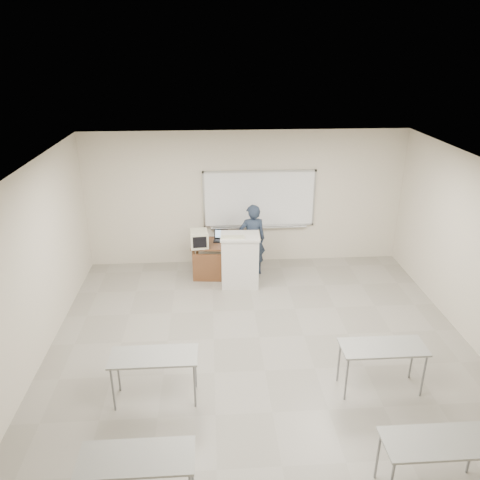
{
  "coord_description": "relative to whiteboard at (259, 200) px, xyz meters",
  "views": [
    {
      "loc": [
        -0.77,
        -5.83,
        4.64
      ],
      "look_at": [
        -0.24,
        2.2,
        1.27
      ],
      "focal_mm": 35.0,
      "sensor_mm": 36.0,
      "label": 1
    }
  ],
  "objects": [
    {
      "name": "student_desks",
      "position": [
        -0.3,
        -5.32,
        -0.81
      ],
      "size": [
        4.4,
        2.2,
        0.73
      ],
      "color": "gray",
      "rests_on": "floor"
    },
    {
      "name": "podium",
      "position": [
        -0.5,
        -1.13,
        -0.92
      ],
      "size": [
        0.79,
        0.57,
        1.11
      ],
      "rotation": [
        0.0,
        0.0,
        -0.05
      ],
      "color": "white",
      "rests_on": "floor"
    },
    {
      "name": "instructor_desk",
      "position": [
        -0.78,
        -0.78,
        -0.94
      ],
      "size": [
        1.41,
        0.71,
        0.75
      ],
      "rotation": [
        0.0,
        0.0,
        -0.09
      ],
      "color": "brown",
      "rests_on": "floor"
    },
    {
      "name": "presenter",
      "position": [
        -0.2,
        -0.63,
        -0.69
      ],
      "size": [
        0.62,
        0.45,
        1.58
      ],
      "primitive_type": "imported",
      "rotation": [
        0.0,
        0.0,
        3.27
      ],
      "color": "black",
      "rests_on": "floor"
    },
    {
      "name": "keyboard",
      "position": [
        -0.65,
        -1.25,
        -0.36
      ],
      "size": [
        0.47,
        0.16,
        0.03
      ],
      "primitive_type": "cube",
      "rotation": [
        0.0,
        0.0,
        -0.02
      ],
      "color": "beige",
      "rests_on": "podium"
    },
    {
      "name": "floor",
      "position": [
        -0.3,
        -3.97,
        -1.49
      ],
      "size": [
        7.0,
        8.0,
        0.01
      ],
      "primitive_type": "cube",
      "color": "gray",
      "rests_on": "ground"
    },
    {
      "name": "laptop",
      "position": [
        -0.88,
        -0.52,
        -0.68
      ],
      "size": [
        0.29,
        0.27,
        0.22
      ],
      "rotation": [
        0.0,
        0.0,
        -0.15
      ],
      "color": "black",
      "rests_on": "instructor_desk"
    },
    {
      "name": "whiteboard",
      "position": [
        0.0,
        0.0,
        0.0
      ],
      "size": [
        2.48,
        0.1,
        1.31
      ],
      "color": "white",
      "rests_on": "floor"
    },
    {
      "name": "crt_monitor",
      "position": [
        -1.33,
        -0.79,
        -0.56
      ],
      "size": [
        0.37,
        0.42,
        0.35
      ],
      "rotation": [
        0.0,
        0.0,
        0.09
      ],
      "color": "beige",
      "rests_on": "instructor_desk"
    },
    {
      "name": "mouse",
      "position": [
        -0.58,
        -0.62,
        -0.71
      ],
      "size": [
        0.1,
        0.07,
        0.04
      ],
      "primitive_type": "ellipsoid",
      "rotation": [
        0.0,
        0.0,
        -0.05
      ],
      "color": "#ABACB4",
      "rests_on": "instructor_desk"
    }
  ]
}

